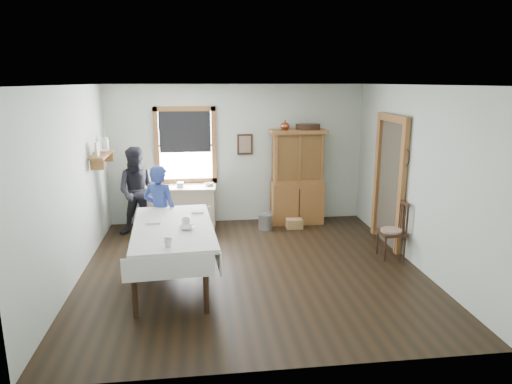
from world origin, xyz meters
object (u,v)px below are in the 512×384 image
pail (266,222)px  woman_blue (160,215)px  figure_dark (139,195)px  spindle_chair (392,230)px  china_hutch (297,177)px  wicker_basket (294,224)px  work_counter (179,207)px  dining_table (174,255)px

pail → woman_blue: 2.27m
figure_dark → pail: bearing=2.9°
figure_dark → spindle_chair: bearing=-19.4°
china_hutch → figure_dark: (-3.00, -0.38, -0.17)m
china_hutch → wicker_basket: china_hutch is taller
work_counter → woman_blue: 1.53m
dining_table → spindle_chair: (3.37, 0.55, 0.04)m
china_hutch → figure_dark: 3.03m
spindle_chair → figure_dark: 4.43m
wicker_basket → pail: bearing=179.1°
china_hutch → dining_table: 3.47m
china_hutch → figure_dark: bearing=-172.4°
work_counter → dining_table: 2.52m
work_counter → wicker_basket: bearing=-3.7°
dining_table → figure_dark: size_ratio=1.40×
china_hutch → pail: 1.09m
wicker_basket → figure_dark: bearing=-179.9°
dining_table → wicker_basket: 3.10m
wicker_basket → woman_blue: (-2.41, -1.18, 0.61)m
woman_blue → figure_dark: 1.26m
woman_blue → china_hutch: bearing=-125.8°
work_counter → spindle_chair: (3.41, -1.97, 0.06)m
figure_dark → work_counter: bearing=27.2°
work_counter → figure_dark: figure_dark is taller
dining_table → wicker_basket: bearing=45.7°
figure_dark → wicker_basket: bearing=2.6°
dining_table → pail: dining_table is taller
work_counter → wicker_basket: 2.24m
china_hutch → pail: china_hutch is taller
spindle_chair → figure_dark: bearing=157.3°
pail → dining_table: bearing=-125.8°
figure_dark → woman_blue: bearing=-65.7°
woman_blue → wicker_basket: bearing=-131.2°
wicker_basket → woman_blue: size_ratio=0.22×
spindle_chair → pail: 2.46m
pail → wicker_basket: pail is taller
woman_blue → figure_dark: figure_dark is taller
china_hutch → wicker_basket: bearing=-107.5°
china_hutch → pail: (-0.68, -0.36, -0.78)m
spindle_chair → wicker_basket: spindle_chair is taller
dining_table → woman_blue: bearing=104.1°
spindle_chair → woman_blue: (-3.63, 0.48, 0.23)m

